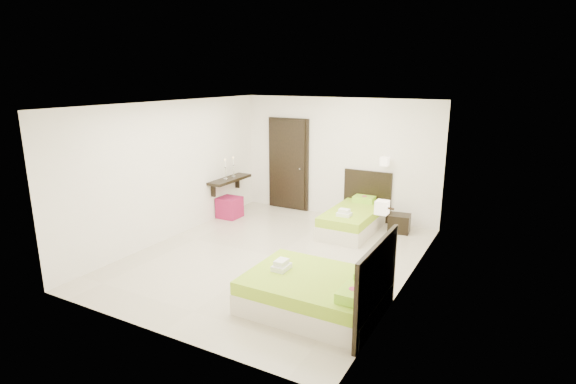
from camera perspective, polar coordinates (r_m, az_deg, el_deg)
The scene contains 7 objects.
floor at distance 7.87m, azimuth -1.70°, elevation -8.17°, with size 5.50×5.50×0.00m, color beige.
bed_single at distance 9.16m, azimuth 8.40°, elevation -3.25°, with size 1.05×1.74×1.44m.
bed_double at distance 6.10m, azimuth 3.93°, elevation -12.51°, with size 1.77×1.51×1.46m.
nightstand at distance 9.26m, azimuth 13.94°, elevation -3.88°, with size 0.41×0.36×0.36m, color black.
ottoman at distance 9.98m, azimuth -7.43°, elevation -1.95°, with size 0.45×0.45×0.45m, color maroon.
door at distance 10.39m, azimuth 0.04°, elevation 3.50°, with size 1.02×0.15×2.14m.
console_shelf at distance 10.00m, azimuth -7.45°, elevation 1.57°, with size 0.35×1.20×0.78m.
Camera 1 is at (3.68, -6.26, 3.03)m, focal length 28.00 mm.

